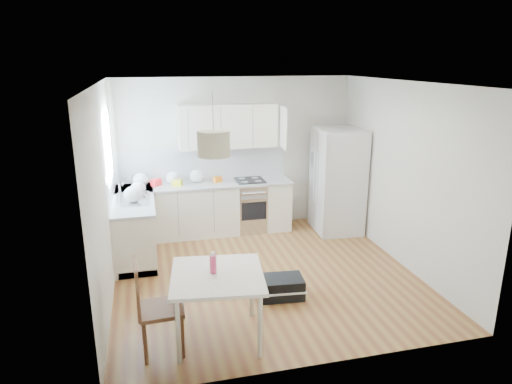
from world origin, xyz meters
TOP-DOWN VIEW (x-y plane):
  - floor at (0.00, 0.00)m, footprint 4.20×4.20m
  - ceiling at (0.00, 0.00)m, footprint 4.20×4.20m
  - wall_back at (0.00, 2.10)m, footprint 4.20×0.00m
  - wall_left at (-2.10, 0.00)m, footprint 0.00×4.20m
  - wall_right at (2.10, 0.00)m, footprint 0.00×4.20m
  - window_glassblock at (-2.09, 1.15)m, footprint 0.02×1.00m
  - cabinets_back at (-0.60, 1.80)m, footprint 3.00×0.60m
  - cabinets_left at (-1.80, 1.20)m, footprint 0.60×1.80m
  - counter_back at (-0.60, 1.80)m, footprint 3.02×0.64m
  - counter_left at (-1.80, 1.20)m, footprint 0.64×1.82m
  - backsplash_back at (-0.60, 2.09)m, footprint 3.00×0.01m
  - backsplash_left at (-2.09, 1.20)m, footprint 0.01×1.80m
  - upper_cabinets at (-0.15, 1.94)m, footprint 1.70×0.32m
  - range_oven at (0.20, 1.80)m, footprint 0.50×0.61m
  - sink at (-1.80, 1.15)m, footprint 0.50×0.80m
  - refrigerator at (1.72, 1.44)m, footprint 0.93×0.97m
  - dining_table at (-0.90, -1.38)m, footprint 1.10×1.10m
  - dining_chair at (-1.52, -1.48)m, footprint 0.46×0.46m
  - drink_bottle at (-0.94, -1.34)m, footprint 0.07×0.07m
  - gym_bag at (0.03, -0.68)m, footprint 0.61×0.43m
  - pendant_lamp at (-0.89, -1.31)m, footprint 0.33×0.33m
  - grocery_bag_a at (-1.68, 1.82)m, footprint 0.26×0.22m
  - grocery_bag_b at (-1.13, 1.86)m, footprint 0.25×0.22m
  - grocery_bag_c at (-0.72, 1.90)m, footprint 0.25×0.21m
  - grocery_bag_d at (-1.71, 1.39)m, footprint 0.23×0.20m
  - grocery_bag_e at (-1.79, 0.99)m, footprint 0.27×0.23m
  - snack_orange at (-0.37, 1.83)m, footprint 0.16×0.13m
  - snack_yellow at (-1.08, 1.73)m, footprint 0.19×0.16m
  - snack_red at (-1.42, 1.84)m, footprint 0.20×0.20m

SIDE VIEW (x-z plane):
  - floor at x=0.00m, z-range 0.00..0.00m
  - gym_bag at x=0.03m, z-range 0.00..0.27m
  - cabinets_back at x=-0.60m, z-range 0.00..0.88m
  - cabinets_left at x=-1.80m, z-range 0.00..0.88m
  - range_oven at x=0.20m, z-range 0.00..0.88m
  - dining_chair at x=-1.52m, z-range 0.00..1.05m
  - dining_table at x=-0.90m, z-range 0.30..1.08m
  - drink_bottle at x=-0.94m, z-range 0.78..1.02m
  - counter_back at x=-0.60m, z-range 0.88..0.92m
  - counter_left at x=-1.80m, z-range 0.88..0.92m
  - sink at x=-1.80m, z-range 0.84..0.99m
  - refrigerator at x=1.72m, z-range 0.00..1.84m
  - snack_orange at x=-0.37m, z-range 0.92..1.02m
  - snack_yellow at x=-1.08m, z-range 0.92..1.03m
  - snack_red at x=-1.42m, z-range 0.92..1.04m
  - grocery_bag_d at x=-1.71m, z-range 0.92..1.13m
  - grocery_bag_c at x=-0.72m, z-range 0.92..1.15m
  - grocery_bag_b at x=-1.13m, z-range 0.92..1.15m
  - grocery_bag_a at x=-1.68m, z-range 0.92..1.16m
  - grocery_bag_e at x=-1.79m, z-range 0.92..1.16m
  - backsplash_back at x=-0.60m, z-range 0.92..1.50m
  - backsplash_left at x=-2.09m, z-range 0.92..1.50m
  - wall_back at x=0.00m, z-range -0.75..3.45m
  - wall_left at x=-2.10m, z-range -0.75..3.45m
  - wall_right at x=2.10m, z-range -0.75..3.45m
  - window_glassblock at x=-2.09m, z-range 1.25..2.25m
  - upper_cabinets at x=-0.15m, z-range 1.50..2.25m
  - pendant_lamp at x=-0.89m, z-range 2.05..2.31m
  - ceiling at x=0.00m, z-range 2.70..2.70m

